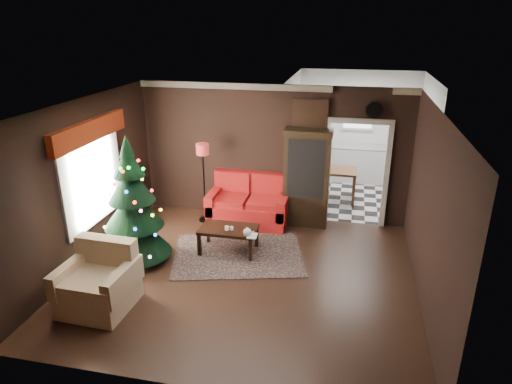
% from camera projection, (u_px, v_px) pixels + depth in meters
% --- Properties ---
extents(floor, '(5.50, 5.50, 0.00)m').
position_uv_depth(floor, '(245.00, 276.00, 7.49)').
color(floor, black).
rests_on(floor, ground).
extents(ceiling, '(5.50, 5.50, 0.00)m').
position_uv_depth(ceiling, '(243.00, 107.00, 6.48)').
color(ceiling, white).
rests_on(ceiling, ground).
extents(wall_back, '(5.50, 0.00, 5.50)m').
position_uv_depth(wall_back, '(272.00, 153.00, 9.27)').
color(wall_back, black).
rests_on(wall_back, ground).
extents(wall_front, '(5.50, 0.00, 5.50)m').
position_uv_depth(wall_front, '(188.00, 284.00, 4.71)').
color(wall_front, black).
rests_on(wall_front, ground).
extents(wall_left, '(0.00, 5.50, 5.50)m').
position_uv_depth(wall_left, '(84.00, 185.00, 7.52)').
color(wall_left, black).
rests_on(wall_left, ground).
extents(wall_right, '(0.00, 5.50, 5.50)m').
position_uv_depth(wall_right, '(431.00, 212.00, 6.45)').
color(wall_right, black).
rests_on(wall_right, ground).
extents(doorway, '(1.10, 0.10, 2.10)m').
position_uv_depth(doorway, '(355.00, 175.00, 9.06)').
color(doorway, beige).
rests_on(doorway, ground).
extents(left_window, '(0.05, 1.60, 1.40)m').
position_uv_depth(left_window, '(92.00, 178.00, 7.68)').
color(left_window, white).
rests_on(left_window, wall_left).
extents(valance, '(0.12, 2.10, 0.35)m').
position_uv_depth(valance, '(90.00, 131.00, 7.37)').
color(valance, maroon).
rests_on(valance, wall_left).
extents(kitchen_floor, '(3.00, 3.00, 0.00)m').
position_uv_depth(kitchen_floor, '(352.00, 196.00, 10.81)').
color(kitchen_floor, silver).
rests_on(kitchen_floor, ground).
extents(kitchen_window, '(0.70, 0.06, 0.70)m').
position_uv_depth(kitchen_window, '(358.00, 114.00, 11.52)').
color(kitchen_window, white).
rests_on(kitchen_window, ground).
extents(rug, '(2.63, 2.18, 0.01)m').
position_uv_depth(rug, '(238.00, 254.00, 8.15)').
color(rug, '#332930').
rests_on(rug, ground).
extents(loveseat, '(1.70, 0.90, 1.00)m').
position_uv_depth(loveseat, '(249.00, 200.00, 9.26)').
color(loveseat, '#990E0A').
rests_on(loveseat, ground).
extents(curio_cabinet, '(0.90, 0.45, 1.90)m').
position_uv_depth(curio_cabinet, '(307.00, 180.00, 9.07)').
color(curio_cabinet, black).
rests_on(curio_cabinet, ground).
extents(floor_lamp, '(0.29, 0.29, 1.66)m').
position_uv_depth(floor_lamp, '(204.00, 183.00, 9.26)').
color(floor_lamp, black).
rests_on(floor_lamp, ground).
extents(christmas_tree, '(1.52, 1.52, 2.28)m').
position_uv_depth(christmas_tree, '(133.00, 205.00, 7.60)').
color(christmas_tree, black).
rests_on(christmas_tree, ground).
extents(armchair, '(1.02, 1.02, 1.00)m').
position_uv_depth(armchair, '(97.00, 280.00, 6.52)').
color(armchair, gray).
rests_on(armchair, ground).
extents(coffee_table, '(1.02, 0.61, 0.46)m').
position_uv_depth(coffee_table, '(229.00, 239.00, 8.19)').
color(coffee_table, black).
rests_on(coffee_table, rug).
extents(teapot, '(0.20, 0.20, 0.16)m').
position_uv_depth(teapot, '(247.00, 232.00, 7.78)').
color(teapot, white).
rests_on(teapot, coffee_table).
extents(cup_a, '(0.08, 0.08, 0.06)m').
position_uv_depth(cup_a, '(231.00, 228.00, 8.03)').
color(cup_a, white).
rests_on(cup_a, coffee_table).
extents(cup_b, '(0.09, 0.09, 0.07)m').
position_uv_depth(cup_b, '(227.00, 228.00, 8.03)').
color(cup_b, silver).
rests_on(cup_b, coffee_table).
extents(book, '(0.17, 0.03, 0.23)m').
position_uv_depth(book, '(247.00, 230.00, 7.76)').
color(book, brown).
rests_on(book, coffee_table).
extents(wall_clock, '(0.32, 0.32, 0.06)m').
position_uv_depth(wall_clock, '(374.00, 110.00, 8.49)').
color(wall_clock, white).
rests_on(wall_clock, wall_back).
extents(painting, '(0.62, 0.05, 0.52)m').
position_uv_depth(painting, '(310.00, 114.00, 8.77)').
color(painting, '#AA7148').
rests_on(painting, wall_back).
extents(kitchen_counter, '(1.80, 0.60, 0.90)m').
position_uv_depth(kitchen_counter, '(354.00, 164.00, 11.74)').
color(kitchen_counter, silver).
rests_on(kitchen_counter, ground).
extents(kitchen_table, '(0.70, 0.70, 0.75)m').
position_uv_depth(kitchen_table, '(340.00, 185.00, 10.46)').
color(kitchen_table, brown).
rests_on(kitchen_table, ground).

